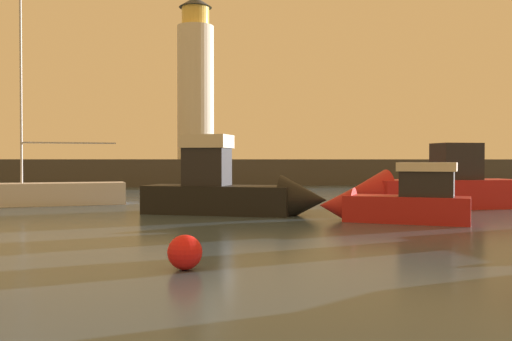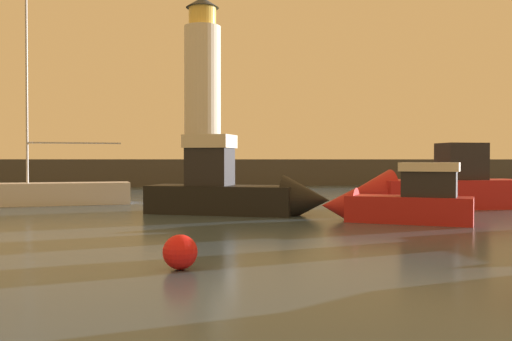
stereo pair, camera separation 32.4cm
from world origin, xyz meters
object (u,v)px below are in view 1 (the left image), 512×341
motorboat_3 (238,191)px  sailboat_moored (40,193)px  motorboat_1 (395,201)px  motorboat_4 (426,189)px  mooring_buoy (185,252)px  lighthouse (196,83)px

motorboat_3 → sailboat_moored: sailboat_moored is taller
motorboat_1 → motorboat_3: size_ratio=0.69×
motorboat_4 → mooring_buoy: size_ratio=11.85×
sailboat_moored → lighthouse: bearing=64.8°
motorboat_1 → motorboat_4: size_ratio=0.62×
motorboat_1 → sailboat_moored: bearing=143.1°
sailboat_moored → mooring_buoy: 19.61m
motorboat_3 → mooring_buoy: size_ratio=10.78×
motorboat_1 → lighthouse: bearing=98.2°
motorboat_1 → motorboat_3: 6.72m
sailboat_moored → motorboat_4: bearing=-16.9°
motorboat_1 → motorboat_4: (4.06, 5.23, 0.16)m
motorboat_3 → mooring_buoy: 12.30m
motorboat_3 → sailboat_moored: bearing=143.8°
motorboat_3 → sailboat_moored: size_ratio=0.63×
motorboat_4 → sailboat_moored: size_ratio=0.69×
lighthouse → motorboat_1: size_ratio=2.68×
sailboat_moored → motorboat_1: bearing=-36.9°
lighthouse → sailboat_moored: lighthouse is taller
motorboat_1 → sailboat_moored: size_ratio=0.43×
mooring_buoy → lighthouse: bearing=84.6°
lighthouse → motorboat_3: size_ratio=1.84×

